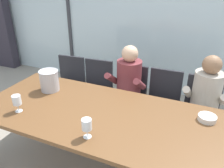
% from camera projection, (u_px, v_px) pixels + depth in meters
% --- Properties ---
extents(ground, '(14.00, 14.00, 0.00)m').
position_uv_depth(ground, '(129.00, 122.00, 3.36)').
color(ground, '#9E9384').
extents(window_glass_panel, '(7.63, 0.03, 2.60)m').
position_uv_depth(window_glass_panel, '(156.00, 20.00, 3.78)').
color(window_glass_panel, silver).
rests_on(window_glass_panel, ground).
extents(window_mullion_left, '(0.06, 0.06, 2.60)m').
position_uv_depth(window_mullion_left, '(69.00, 13.00, 4.38)').
color(window_mullion_left, '#38383D').
rests_on(window_mullion_left, ground).
extents(hillside_vineyard, '(13.63, 2.40, 1.62)m').
position_uv_depth(hillside_vineyard, '(184.00, 14.00, 7.37)').
color(hillside_vineyard, '#477A38').
rests_on(hillside_vineyard, ground).
extents(dining_table, '(2.43, 1.08, 0.77)m').
position_uv_depth(dining_table, '(98.00, 118.00, 2.22)').
color(dining_table, brown).
rests_on(dining_table, ground).
extents(chair_near_curtain, '(0.47, 0.47, 0.89)m').
position_uv_depth(chair_near_curtain, '(70.00, 81.00, 3.42)').
color(chair_near_curtain, '#232328').
rests_on(chair_near_curtain, ground).
extents(chair_left_of_center, '(0.47, 0.47, 0.89)m').
position_uv_depth(chair_left_of_center, '(97.00, 86.00, 3.28)').
color(chair_left_of_center, '#232328').
rests_on(chair_left_of_center, ground).
extents(chair_center, '(0.47, 0.47, 0.89)m').
position_uv_depth(chair_center, '(129.00, 92.00, 3.11)').
color(chair_center, '#232328').
rests_on(chair_center, ground).
extents(chair_right_of_center, '(0.45, 0.45, 0.89)m').
position_uv_depth(chair_right_of_center, '(163.00, 99.00, 2.95)').
color(chair_right_of_center, '#232328').
rests_on(chair_right_of_center, ground).
extents(chair_near_window_right, '(0.44, 0.44, 0.89)m').
position_uv_depth(chair_near_window_right, '(201.00, 107.00, 2.76)').
color(chair_near_window_right, '#232328').
rests_on(chair_near_window_right, ground).
extents(person_maroon_top, '(0.47, 0.62, 1.21)m').
position_uv_depth(person_maroon_top, '(127.00, 86.00, 2.90)').
color(person_maroon_top, brown).
rests_on(person_maroon_top, ground).
extents(person_beige_jumper, '(0.48, 0.63, 1.21)m').
position_uv_depth(person_beige_jumper, '(204.00, 100.00, 2.56)').
color(person_beige_jumper, '#B7AD9E').
rests_on(person_beige_jumper, ground).
extents(ice_bucket_primary, '(0.22, 0.22, 0.24)m').
position_uv_depth(ice_bucket_primary, '(49.00, 80.00, 2.57)').
color(ice_bucket_primary, '#B7B7BC').
rests_on(ice_bucket_primary, dining_table).
extents(tasting_bowl, '(0.17, 0.17, 0.05)m').
position_uv_depth(tasting_bowl, '(207.00, 118.00, 2.06)').
color(tasting_bowl, silver).
rests_on(tasting_bowl, dining_table).
extents(wine_glass_by_left_taster, '(0.08, 0.08, 0.17)m').
position_uv_depth(wine_glass_by_left_taster, '(87.00, 125.00, 1.81)').
color(wine_glass_by_left_taster, silver).
rests_on(wine_glass_by_left_taster, dining_table).
extents(wine_glass_near_bucket, '(0.08, 0.08, 0.17)m').
position_uv_depth(wine_glass_near_bucket, '(17.00, 100.00, 2.16)').
color(wine_glass_near_bucket, silver).
rests_on(wine_glass_near_bucket, dining_table).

